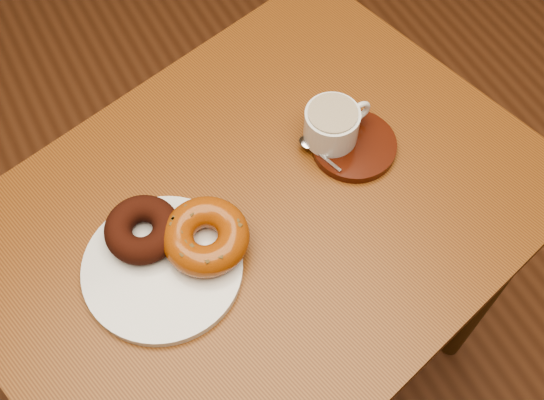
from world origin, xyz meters
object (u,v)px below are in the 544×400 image
saucer (354,145)px  cafe_table (262,250)px  coffee_cup (333,124)px  donut_plate (163,268)px

saucer → cafe_table: bearing=-170.0°
saucer → coffee_cup: (-0.03, 0.03, 0.04)m
donut_plate → coffee_cup: coffee_cup is taller
cafe_table → donut_plate: size_ratio=4.29×
donut_plate → saucer: bearing=8.1°
cafe_table → saucer: saucer is taller
cafe_table → donut_plate: (-0.17, -0.02, 0.14)m
cafe_table → saucer: 0.24m
cafe_table → coffee_cup: 0.25m
saucer → coffee_cup: bearing=130.2°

